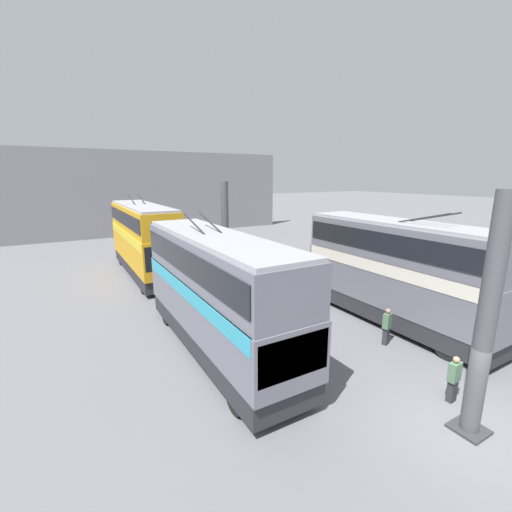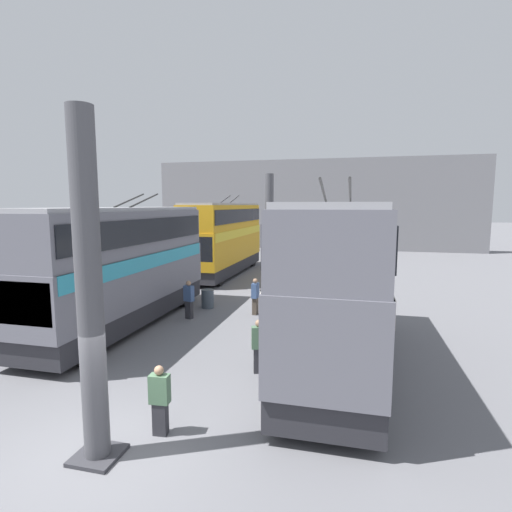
{
  "view_description": "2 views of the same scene",
  "coord_description": "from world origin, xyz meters",
  "views": [
    {
      "loc": [
        -4.22,
        9.26,
        6.91
      ],
      "look_at": [
        10.14,
        0.97,
        3.06
      ],
      "focal_mm": 24.0,
      "sensor_mm": 36.0,
      "label": 1
    },
    {
      "loc": [
        -6.36,
        -4.74,
        4.89
      ],
      "look_at": [
        12.12,
        -0.15,
        2.46
      ],
      "focal_mm": 28.0,
      "sensor_mm": 36.0,
      "label": 2
    }
  ],
  "objects": [
    {
      "name": "depot_back_wall",
      "position": [
        38.39,
        0.0,
        4.95
      ],
      "size": [
        0.5,
        36.0,
        9.91
      ],
      "color": "slate",
      "rests_on": "ground_plane"
    },
    {
      "name": "person_by_left_row",
      "position": [
        4.53,
        -2.12,
        0.84
      ],
      "size": [
        0.35,
        0.47,
        1.6
      ],
      "rotation": [
        0.0,
        0.0,
        3.44
      ],
      "color": "#2D2D33",
      "rests_on": "ground_plane"
    },
    {
      "name": "support_column_far",
      "position": [
        15.84,
        0.0,
        3.19
      ],
      "size": [
        0.87,
        0.87,
        6.64
      ],
      "color": "#4C4C51",
      "rests_on": "ground_plane"
    },
    {
      "name": "person_by_right_row",
      "position": [
        9.28,
        2.13,
        0.88
      ],
      "size": [
        0.35,
        0.47,
        1.67
      ],
      "rotation": [
        0.0,
        0.0,
        5.99
      ],
      "color": "#2D2D33",
      "rests_on": "ground_plane"
    },
    {
      "name": "bus_left_far",
      "position": [
        5.87,
        -4.23,
        2.81
      ],
      "size": [
        9.9,
        2.54,
        5.56
      ],
      "color": "black",
      "rests_on": "ground_plane"
    },
    {
      "name": "oil_drum",
      "position": [
        11.2,
        2.01,
        0.44
      ],
      "size": [
        0.62,
        0.62,
        0.89
      ],
      "color": "#424C56",
      "rests_on": "ground_plane"
    },
    {
      "name": "bus_right_near",
      "position": [
        7.6,
        4.23,
        2.73
      ],
      "size": [
        10.4,
        2.54,
        5.41
      ],
      "color": "black",
      "rests_on": "ground_plane"
    },
    {
      "name": "ground_plane",
      "position": [
        0.0,
        0.0,
        0.0
      ],
      "size": [
        240.0,
        240.0,
        0.0
      ],
      "primitive_type": "plane",
      "color": "slate"
    },
    {
      "name": "support_column_near",
      "position": [
        -0.08,
        0.0,
        3.19
      ],
      "size": [
        0.87,
        0.87,
        6.64
      ],
      "color": "#4C4C51",
      "rests_on": "ground_plane"
    },
    {
      "name": "bus_right_far",
      "position": [
        20.43,
        4.23,
        2.86
      ],
      "size": [
        11.1,
        2.54,
        5.64
      ],
      "color": "black",
      "rests_on": "ground_plane"
    },
    {
      "name": "person_aisle_foreground",
      "position": [
        0.93,
        -0.82,
        0.8
      ],
      "size": [
        0.27,
        0.44,
        1.54
      ],
      "rotation": [
        0.0,
        0.0,
        3.21
      ],
      "color": "#2D2D33",
      "rests_on": "ground_plane"
    },
    {
      "name": "person_aisle_midway",
      "position": [
        10.6,
        -0.49,
        0.87
      ],
      "size": [
        0.44,
        0.28,
        1.64
      ],
      "rotation": [
        0.0,
        0.0,
        1.46
      ],
      "color": "#473D33",
      "rests_on": "ground_plane"
    }
  ]
}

